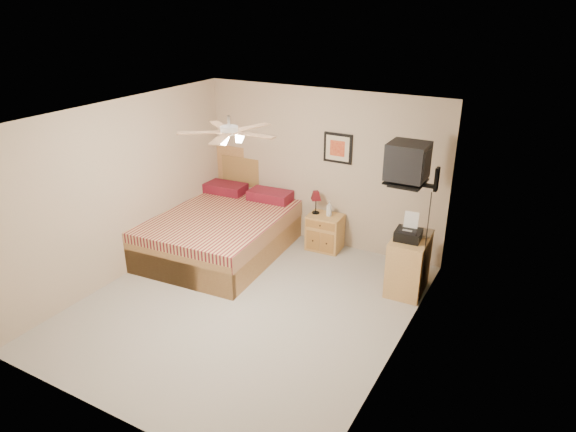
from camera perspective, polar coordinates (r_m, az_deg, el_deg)
name	(u,v)px	position (r m, az deg, el deg)	size (l,w,h in m)	color
floor	(246,305)	(6.87, -4.69, -9.83)	(4.50, 4.50, 0.00)	#9D978E
ceiling	(239,116)	(5.90, -5.49, 11.03)	(4.00, 4.50, 0.04)	white
wall_back	(322,168)	(8.12, 3.77, 5.30)	(4.00, 0.04, 2.50)	tan
wall_front	(99,307)	(4.80, -20.26, -9.52)	(4.00, 0.04, 2.50)	tan
wall_left	(123,190)	(7.51, -17.89, 2.71)	(0.04, 4.50, 2.50)	tan
wall_right	(402,254)	(5.51, 12.59, -4.16)	(0.04, 4.50, 2.50)	tan
bed	(220,207)	(7.94, -7.61, 1.03)	(1.81, 2.37, 1.54)	#9F653C
nightstand	(325,232)	(8.18, 4.12, -1.80)	(0.53, 0.40, 0.58)	tan
table_lamp	(316,202)	(8.08, 3.12, 1.53)	(0.20, 0.20, 0.37)	#580F15
lotion_bottle	(329,209)	(8.01, 4.60, 0.83)	(0.09, 0.09, 0.24)	silver
framed_picture	(338,148)	(7.89, 5.57, 7.52)	(0.46, 0.04, 0.46)	black
dresser	(408,265)	(7.15, 13.21, -5.32)	(0.46, 0.67, 0.79)	#AF7B4B
fax_machine	(409,227)	(6.88, 13.30, -1.22)	(0.33, 0.35, 0.35)	black
magazine_lower	(415,232)	(7.17, 13.97, -1.70)	(0.22, 0.29, 0.03)	beige
magazine_upper	(418,231)	(7.14, 14.27, -1.61)	(0.19, 0.26, 0.02)	gray
wall_tv	(419,166)	(6.57, 14.39, 5.44)	(0.56, 0.46, 0.58)	black
ceiling_fan	(229,132)	(5.77, -6.55, 9.28)	(1.14, 1.14, 0.28)	white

